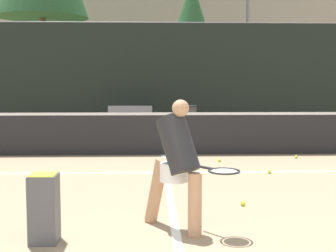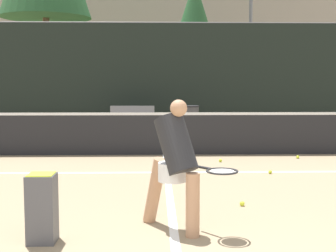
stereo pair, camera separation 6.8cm
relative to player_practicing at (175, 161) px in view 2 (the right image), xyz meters
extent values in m
cube|color=white|center=(-0.02, 3.28, -0.77)|extent=(8.25, 0.10, 0.01)
cube|color=white|center=(-0.02, 1.80, -0.77)|extent=(0.10, 7.07, 0.01)
cube|color=#232326|center=(-0.02, 5.34, -0.30)|extent=(11.00, 0.02, 0.95)
cube|color=white|center=(-0.02, 5.34, 0.14)|extent=(11.00, 0.03, 0.06)
cube|color=black|center=(-0.02, 10.86, 1.01)|extent=(24.00, 0.06, 3.58)
cylinder|color=slate|center=(-0.02, 10.86, 2.82)|extent=(24.00, 0.04, 0.04)
cylinder|color=tan|center=(0.17, -0.21, -0.44)|extent=(0.15, 0.15, 0.68)
cylinder|color=tan|center=(-0.23, 0.26, -0.39)|extent=(0.34, 0.36, 0.79)
cylinder|color=white|center=(-0.03, 0.03, -0.13)|extent=(0.31, 0.31, 0.21)
cylinder|color=#262628|center=(0.00, -0.01, 0.18)|extent=(0.51, 0.51, 0.76)
sphere|color=tan|center=(0.03, -0.05, 0.58)|extent=(0.18, 0.18, 0.18)
cylinder|color=#262628|center=(0.28, 0.04, -0.08)|extent=(0.22, 0.25, 0.03)
torus|color=#262628|center=(0.48, -0.20, -0.08)|extent=(0.48, 0.48, 0.02)
cylinder|color=beige|center=(0.48, -0.20, -0.08)|extent=(0.37, 0.37, 0.01)
sphere|color=#D1E033|center=(1.82, 3.12, -0.74)|extent=(0.07, 0.07, 0.07)
sphere|color=#D1E033|center=(1.10, 4.35, -0.74)|extent=(0.07, 0.07, 0.07)
sphere|color=#D1E033|center=(0.48, 3.58, -0.74)|extent=(0.07, 0.07, 0.07)
sphere|color=#D1E033|center=(0.92, 0.99, -0.74)|extent=(0.07, 0.07, 0.07)
sphere|color=#D1E033|center=(2.80, 4.75, -0.74)|extent=(0.07, 0.07, 0.07)
cube|color=#4C4C51|center=(-1.37, -0.34, -0.43)|extent=(0.28, 0.28, 0.70)
cube|color=#D1E033|center=(-1.37, -0.34, -0.10)|extent=(0.25, 0.25, 0.06)
cube|color=slate|center=(-0.97, 9.66, -0.34)|extent=(1.41, 0.39, 0.04)
cube|color=slate|center=(-0.97, 9.84, -0.13)|extent=(1.40, 0.07, 0.42)
cube|color=#333338|center=(-1.53, 9.67, -0.56)|extent=(0.06, 0.32, 0.44)
cube|color=#333338|center=(-0.41, 9.65, -0.56)|extent=(0.06, 0.32, 0.44)
cylinder|color=#3F3F42|center=(0.84, 9.38, -0.35)|extent=(0.52, 0.52, 0.85)
cylinder|color=black|center=(0.84, 9.38, 0.09)|extent=(0.55, 0.55, 0.04)
cube|color=silver|center=(-0.20, 14.57, -0.36)|extent=(1.78, 4.44, 0.84)
cube|color=#1E2328|center=(-0.20, 14.35, 0.34)|extent=(1.50, 2.66, 0.56)
cylinder|color=black|center=(0.60, 15.99, -0.48)|extent=(0.18, 0.60, 0.60)
cylinder|color=black|center=(0.60, 13.15, -0.48)|extent=(0.18, 0.60, 0.60)
cylinder|color=slate|center=(4.11, 16.51, 3.37)|extent=(0.16, 0.16, 8.29)
cylinder|color=brown|center=(-1.21, 16.84, 0.89)|extent=(0.28, 0.28, 3.32)
ellipsoid|color=#28562D|center=(-1.21, 16.84, 2.90)|extent=(3.66, 3.66, 0.90)
cylinder|color=brown|center=(1.53, 16.50, 0.53)|extent=(0.28, 0.28, 2.61)
cone|color=#28562D|center=(1.53, 16.50, 3.65)|extent=(2.35, 2.35, 3.65)
cylinder|color=brown|center=(-5.01, 15.84, 1.42)|extent=(0.28, 0.28, 4.39)
cube|color=gray|center=(-0.02, 22.95, 2.35)|extent=(36.00, 2.40, 6.25)
camera|label=1|loc=(-0.28, -5.02, 0.86)|focal=50.00mm
camera|label=2|loc=(-0.21, -5.02, 0.86)|focal=50.00mm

